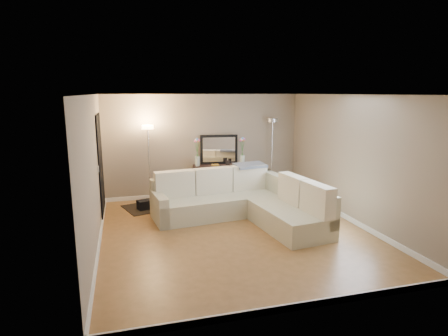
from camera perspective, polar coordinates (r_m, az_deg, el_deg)
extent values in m
cube|color=olive|center=(7.32, 1.66, -9.72)|extent=(5.00, 5.50, 0.01)
cube|color=white|center=(6.83, 1.79, 11.17)|extent=(5.00, 5.50, 0.01)
cube|color=gray|center=(9.60, -3.06, 3.41)|extent=(5.00, 0.02, 2.60)
cube|color=gray|center=(4.47, 12.09, -6.23)|extent=(5.00, 0.02, 2.60)
cube|color=gray|center=(6.69, -19.33, -0.75)|extent=(0.02, 5.50, 2.60)
cube|color=gray|center=(8.04, 19.11, 1.23)|extent=(0.02, 5.50, 2.60)
cube|color=white|center=(9.82, -2.96, -3.85)|extent=(5.00, 0.03, 0.10)
cube|color=white|center=(5.00, 11.32, -19.93)|extent=(5.00, 0.03, 0.10)
cube|color=white|center=(7.04, -18.45, -10.73)|extent=(0.03, 5.50, 0.10)
cube|color=white|center=(8.33, 18.40, -7.27)|extent=(0.03, 5.50, 0.10)
cube|color=black|center=(8.39, -18.26, 0.30)|extent=(0.02, 1.20, 2.20)
cube|color=white|center=(7.54, -18.62, -0.16)|extent=(0.02, 0.08, 0.12)
cube|color=beige|center=(8.21, -0.67, -5.69)|extent=(2.94, 1.32, 0.44)
cube|color=beige|center=(8.47, -1.63, -3.00)|extent=(2.84, 0.56, 0.61)
cube|color=beige|center=(7.82, -9.85, -6.07)|extent=(0.31, 1.00, 0.61)
cube|color=beige|center=(7.45, 9.96, -7.67)|extent=(1.19, 1.85, 0.44)
cube|color=beige|center=(7.96, 10.50, -4.16)|extent=(0.55, 2.74, 0.61)
cube|color=#F2E7C6|center=(8.05, -7.54, -2.44)|extent=(0.87, 0.34, 0.57)
cube|color=#F2E7C6|center=(8.30, -1.70, -1.92)|extent=(0.87, 0.34, 0.57)
cube|color=#F2E7C6|center=(8.64, 3.74, -1.41)|extent=(0.87, 0.34, 0.57)
cube|color=#F2E7C6|center=(7.71, 10.46, -3.14)|extent=(0.33, 0.81, 0.57)
cube|color=#F2E7C6|center=(7.06, 14.03, -4.66)|extent=(0.33, 0.81, 0.57)
cube|color=slate|center=(8.63, 3.98, 0.43)|extent=(0.78, 0.54, 0.10)
cube|color=black|center=(9.47, -0.60, 0.33)|extent=(1.39, 0.51, 0.04)
cube|color=black|center=(9.35, -4.27, -2.46)|extent=(0.05, 0.05, 0.79)
cube|color=black|center=(9.63, -4.41, -2.05)|extent=(0.05, 0.05, 0.79)
cube|color=black|center=(9.53, 3.26, -2.18)|extent=(0.05, 0.05, 0.79)
cube|color=black|center=(9.80, 2.90, -1.79)|extent=(0.05, 0.05, 0.79)
cube|color=black|center=(9.61, -0.59, -3.33)|extent=(1.30, 0.47, 0.03)
cube|color=#BF3333|center=(9.52, -3.92, -2.79)|extent=(0.05, 0.17, 0.20)
cube|color=#3359A5|center=(9.52, -3.67, -2.72)|extent=(0.06, 0.17, 0.22)
cube|color=gold|center=(9.52, -3.37, -2.65)|extent=(0.06, 0.17, 0.24)
cube|color=#3F7F4C|center=(9.53, -3.04, -2.76)|extent=(0.07, 0.17, 0.20)
cube|color=#994C99|center=(9.53, -2.75, -2.68)|extent=(0.05, 0.17, 0.22)
cube|color=orange|center=(9.54, -2.50, -2.61)|extent=(0.06, 0.17, 0.24)
cube|color=#262626|center=(9.55, -2.20, -2.73)|extent=(0.06, 0.17, 0.20)
cube|color=#4C99B2|center=(9.55, -1.87, -2.65)|extent=(0.07, 0.17, 0.22)
cube|color=#B2A58C|center=(9.55, -1.58, -2.58)|extent=(0.05, 0.17, 0.24)
cube|color=brown|center=(9.56, -1.33, -2.69)|extent=(0.06, 0.17, 0.20)
cube|color=navy|center=(9.57, -1.03, -2.62)|extent=(0.06, 0.17, 0.22)
cube|color=gold|center=(9.57, -0.71, -2.55)|extent=(0.07, 0.17, 0.24)
cube|color=black|center=(9.58, -0.77, 2.84)|extent=(0.96, 0.15, 0.75)
cube|color=white|center=(9.55, -0.75, 2.82)|extent=(0.83, 0.10, 0.63)
cube|color=gold|center=(9.42, -1.34, 0.44)|extent=(0.20, 0.14, 0.04)
cube|color=black|center=(9.44, 0.56, 0.75)|extent=(0.11, 0.03, 0.14)
cube|color=black|center=(9.46, 1.30, 0.71)|extent=(0.09, 0.03, 0.11)
cylinder|color=silver|center=(9.38, -4.09, 1.02)|extent=(0.14, 0.14, 0.25)
cylinder|color=#38722D|center=(9.33, -4.22, 2.78)|extent=(0.10, 0.02, 0.43)
sphere|color=#E5598C|center=(9.30, -4.38, 4.11)|extent=(0.08, 0.08, 0.07)
cylinder|color=#38722D|center=(9.33, -4.17, 2.84)|extent=(0.06, 0.01, 0.46)
sphere|color=white|center=(9.30, -4.26, 4.24)|extent=(0.08, 0.08, 0.07)
cylinder|color=#38722D|center=(9.33, -4.11, 2.91)|extent=(0.01, 0.01, 0.48)
sphere|color=#598CE5|center=(9.30, -4.13, 4.37)|extent=(0.08, 0.08, 0.07)
cylinder|color=#38722D|center=(9.34, -4.05, 2.78)|extent=(0.06, 0.01, 0.44)
sphere|color=#E58C4C|center=(9.31, -4.00, 4.12)|extent=(0.08, 0.08, 0.07)
cylinder|color=#38722D|center=(9.33, -4.00, 2.85)|extent=(0.11, 0.02, 0.45)
sphere|color=#D866B2|center=(9.30, -3.88, 4.25)|extent=(0.08, 0.08, 0.07)
cylinder|color=silver|center=(9.55, 2.79, 1.21)|extent=(0.14, 0.14, 0.25)
cylinder|color=#38722D|center=(9.49, 2.70, 2.94)|extent=(0.10, 0.02, 0.43)
sphere|color=#E5598C|center=(9.46, 2.58, 4.25)|extent=(0.08, 0.08, 0.07)
cylinder|color=#38722D|center=(9.49, 2.75, 3.01)|extent=(0.06, 0.01, 0.46)
sphere|color=white|center=(9.46, 2.70, 4.38)|extent=(0.08, 0.08, 0.07)
cylinder|color=#38722D|center=(9.49, 2.81, 3.07)|extent=(0.01, 0.01, 0.48)
sphere|color=#598CE5|center=(9.46, 2.82, 4.51)|extent=(0.08, 0.08, 0.07)
cylinder|color=#38722D|center=(9.50, 2.86, 2.95)|extent=(0.06, 0.01, 0.44)
sphere|color=#E58C4C|center=(9.47, 2.94, 4.26)|extent=(0.08, 0.08, 0.07)
cylinder|color=#38722D|center=(9.50, 2.92, 3.01)|extent=(0.11, 0.02, 0.45)
sphere|color=#D866B2|center=(9.47, 3.06, 4.39)|extent=(0.08, 0.08, 0.07)
cylinder|color=silver|center=(9.34, -11.11, -5.08)|extent=(0.31, 0.31, 0.03)
cylinder|color=silver|center=(9.13, -11.32, 0.31)|extent=(0.03, 0.03, 1.79)
cylinder|color=#FFBF72|center=(9.00, -11.55, 6.13)|extent=(0.33, 0.33, 0.08)
cylinder|color=silver|center=(10.15, 7.15, -3.62)|extent=(0.30, 0.30, 0.03)
cylinder|color=silver|center=(9.95, 7.29, 1.62)|extent=(0.03, 0.03, 1.88)
cylinder|color=silver|center=(9.83, 7.43, 7.25)|extent=(0.33, 0.33, 0.09)
cube|color=black|center=(8.99, -10.85, -5.78)|extent=(1.45, 1.25, 0.02)
cube|color=black|center=(8.80, -11.88, -5.51)|extent=(0.41, 0.34, 0.22)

